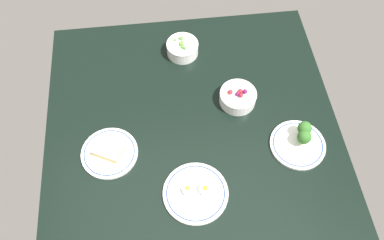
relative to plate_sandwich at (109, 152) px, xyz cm
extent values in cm
cube|color=black|center=(31.44, 9.75, -3.24)|extent=(111.12, 109.30, 4.00)
cylinder|color=white|center=(0.00, 0.00, -0.65)|extent=(20.69, 20.69, 1.18)
torus|color=#33478C|center=(0.00, 0.00, -0.06)|extent=(18.71, 18.71, 0.50)
cube|color=beige|center=(0.00, 0.00, 0.54)|extent=(11.90, 10.65, 1.20)
cube|color=#E5B24C|center=(0.00, 0.00, 1.54)|extent=(11.90, 10.65, 0.80)
cube|color=beige|center=(0.00, 0.00, 2.54)|extent=(11.90, 10.65, 1.20)
cylinder|color=white|center=(50.35, 17.60, 1.30)|extent=(14.19, 14.19, 5.07)
torus|color=white|center=(50.35, 17.60, 3.83)|extent=(14.43, 14.43, 0.80)
sphere|color=maroon|center=(50.93, 16.18, 4.71)|extent=(1.76, 1.76, 1.76)
sphere|color=#B2232D|center=(51.16, 18.25, 4.71)|extent=(1.76, 1.76, 1.76)
sphere|color=maroon|center=(50.33, 17.53, 4.59)|extent=(1.51, 1.51, 1.51)
sphere|color=#59144C|center=(52.88, 17.76, 4.75)|extent=(1.85, 1.85, 1.85)
sphere|color=#59144C|center=(49.77, 17.00, 4.56)|extent=(1.46, 1.46, 1.46)
sphere|color=#B2232D|center=(47.24, 18.16, 4.79)|extent=(1.91, 1.91, 1.91)
cylinder|color=white|center=(31.06, 44.94, 1.49)|extent=(13.21, 13.21, 5.45)
torus|color=white|center=(31.06, 44.94, 4.21)|extent=(13.48, 13.48, 0.80)
sphere|color=#599E38|center=(30.69, 45.21, 4.89)|extent=(1.35, 1.35, 1.35)
sphere|color=#599E38|center=(31.32, 45.58, 4.93)|extent=(1.43, 1.43, 1.43)
sphere|color=#599E38|center=(30.81, 47.90, 4.87)|extent=(1.30, 1.30, 1.30)
sphere|color=#599E38|center=(30.96, 42.96, 4.97)|extent=(1.52, 1.52, 1.52)
sphere|color=#599E38|center=(31.19, 44.83, 4.91)|extent=(1.40, 1.40, 1.40)
sphere|color=#599E38|center=(28.65, 47.27, 4.81)|extent=(1.19, 1.19, 1.19)
sphere|color=#599E38|center=(30.73, 44.44, 4.87)|extent=(1.30, 1.30, 1.30)
sphere|color=#599E38|center=(31.93, 47.90, 4.95)|extent=(1.47, 1.47, 1.47)
sphere|color=#599E38|center=(32.36, 42.02, 4.83)|extent=(1.22, 1.22, 1.22)
sphere|color=#599E38|center=(31.35, 44.31, 4.96)|extent=(1.48, 1.48, 1.48)
cylinder|color=white|center=(29.39, -18.85, -0.73)|extent=(22.69, 22.69, 1.01)
torus|color=#33478C|center=(29.39, -18.85, -0.23)|extent=(20.47, 20.47, 0.50)
ellipsoid|color=white|center=(26.74, -17.84, 0.95)|extent=(4.28, 4.28, 2.35)
sphere|color=yellow|center=(26.74, -17.84, 2.01)|extent=(1.71, 1.71, 1.71)
ellipsoid|color=white|center=(32.74, -18.54, 1.06)|extent=(4.68, 4.68, 2.58)
sphere|color=yellow|center=(32.74, -18.54, 2.22)|extent=(1.87, 1.87, 1.87)
cylinder|color=white|center=(69.11, -4.50, -0.69)|extent=(20.48, 20.48, 1.10)
torus|color=#33478C|center=(69.11, -4.50, -0.14)|extent=(18.52, 18.52, 0.50)
cylinder|color=#9EBC72|center=(70.40, -4.25, 1.03)|extent=(1.70, 1.70, 2.35)
sphere|color=#2D6023|center=(70.40, -4.25, 4.03)|extent=(4.85, 4.85, 4.85)
cylinder|color=#9EBC72|center=(70.50, -4.16, 1.26)|extent=(1.79, 1.79, 2.80)
sphere|color=#2D6023|center=(70.50, -4.16, 4.57)|extent=(5.10, 5.10, 5.10)
cylinder|color=#9EBC72|center=(71.47, -0.77, 1.30)|extent=(1.81, 1.81, 2.89)
sphere|color=#2D6023|center=(71.47, -0.77, 4.69)|extent=(5.16, 5.16, 5.16)
camera|label=1|loc=(22.41, -68.31, 130.05)|focal=37.36mm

